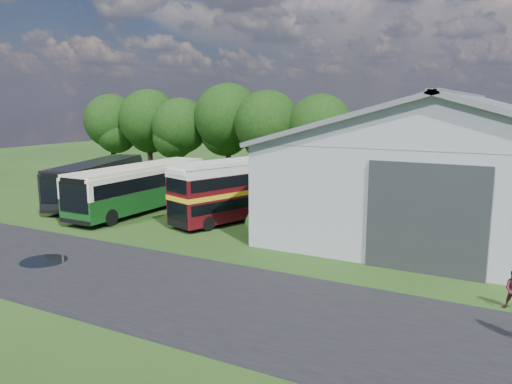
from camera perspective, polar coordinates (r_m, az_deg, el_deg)
The scene contains 16 objects.
ground at distance 27.33m, azimuth -16.17°, elevation -6.36°, with size 120.00×120.00×0.00m, color #1B3A12.
asphalt_road at distance 23.28m, azimuth -16.03°, elevation -9.25°, with size 60.00×8.00×0.02m, color black.
puddle at distance 26.51m, azimuth -23.08°, elevation -7.30°, with size 2.20×2.20×0.01m, color black.
storage_shed at distance 34.89m, azimuth 22.33°, elevation 3.76°, with size 18.80×24.80×8.15m.
tree_far_left at distance 59.54m, azimuth -16.17°, elevation 7.78°, with size 6.12×6.12×8.64m.
tree_left_a at distance 56.53m, azimuth -12.16°, elevation 8.16°, with size 6.46×6.46×9.12m.
tree_left_b at distance 52.65m, azimuth -8.66°, elevation 7.47°, with size 5.78×5.78×8.16m.
tree_mid at distance 50.88m, azimuth -3.24°, elevation 8.53°, with size 6.80×6.80×9.60m.
tree_right_a at distance 47.57m, azimuth 1.32°, elevation 7.84°, with size 6.26×6.26×8.83m.
tree_right_b at distance 46.28m, azimuth 7.35°, elevation 7.39°, with size 5.98×5.98×8.45m.
shrub_front at distance 28.78m, azimuth 0.42°, elevation -5.12°, with size 1.70×1.70×1.70m, color #194714.
shrub_mid at distance 30.51m, azimuth 2.19°, elevation -4.25°, with size 1.60×1.60×1.60m, color #194714.
shrub_back at distance 32.26m, azimuth 3.76°, elevation -3.47°, with size 1.80×1.80×1.80m, color #194714.
bus_green_single at distance 36.00m, azimuth -13.07°, elevation 0.54°, with size 2.83×11.90×3.28m.
bus_maroon_double at distance 32.47m, azimuth -2.33°, elevation 0.21°, with size 5.15×9.52×3.98m.
bus_dark_single at distance 40.23m, azimuth -17.65°, elevation 1.22°, with size 6.20×11.71×3.16m.
Camera 1 is at (18.59, -18.55, 7.55)m, focal length 35.00 mm.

